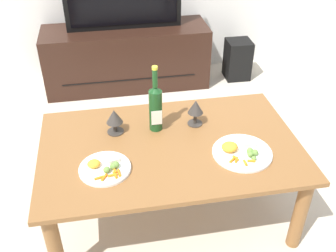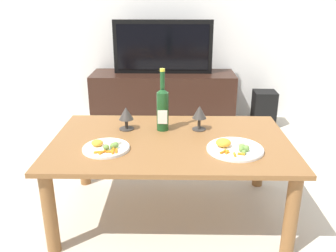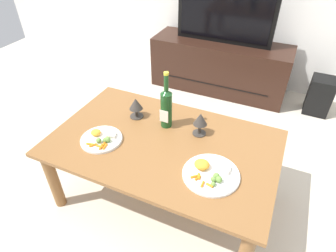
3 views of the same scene
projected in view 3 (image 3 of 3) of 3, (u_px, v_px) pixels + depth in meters
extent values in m
plane|color=beige|center=(164.00, 194.00, 1.98)|extent=(6.40, 6.40, 0.00)
cube|color=brown|center=(163.00, 143.00, 1.70)|extent=(1.33, 0.83, 0.03)
cylinder|color=brown|center=(53.00, 180.00, 1.79)|extent=(0.07, 0.07, 0.46)
cylinder|color=brown|center=(114.00, 120.00, 2.29)|extent=(0.07, 0.07, 0.46)
cylinder|color=brown|center=(267.00, 164.00, 1.90)|extent=(0.07, 0.07, 0.46)
cube|color=black|center=(219.00, 66.00, 2.99)|extent=(1.39, 0.44, 0.52)
cube|color=black|center=(212.00, 85.00, 2.90)|extent=(1.11, 0.01, 0.01)
cube|color=black|center=(225.00, 16.00, 2.68)|extent=(0.94, 0.04, 0.50)
cube|color=black|center=(224.00, 17.00, 2.66)|extent=(0.86, 0.01, 0.42)
cube|color=black|center=(320.00, 96.00, 2.69)|extent=(0.22, 0.22, 0.35)
cylinder|color=#19471E|center=(166.00, 110.00, 1.75)|extent=(0.07, 0.07, 0.23)
cone|color=#19471E|center=(166.00, 92.00, 1.67)|extent=(0.07, 0.07, 0.03)
cylinder|color=#19471E|center=(166.00, 83.00, 1.63)|extent=(0.03, 0.03, 0.10)
cylinder|color=yellow|center=(166.00, 73.00, 1.60)|extent=(0.03, 0.03, 0.02)
cube|color=silver|center=(164.00, 116.00, 1.73)|extent=(0.06, 0.00, 0.08)
cylinder|color=#38332D|center=(137.00, 116.00, 1.89)|extent=(0.09, 0.09, 0.01)
cylinder|color=#38332D|center=(136.00, 112.00, 1.87)|extent=(0.02, 0.02, 0.06)
cone|color=#38332D|center=(136.00, 104.00, 1.83)|extent=(0.09, 0.09, 0.08)
cylinder|color=#38332D|center=(199.00, 133.00, 1.75)|extent=(0.08, 0.08, 0.01)
cylinder|color=#38332D|center=(200.00, 128.00, 1.73)|extent=(0.02, 0.02, 0.07)
cone|color=#38332D|center=(200.00, 119.00, 1.68)|extent=(0.08, 0.08, 0.08)
cylinder|color=white|center=(102.00, 140.00, 1.70)|extent=(0.25, 0.25, 0.01)
torus|color=white|center=(101.00, 139.00, 1.69)|extent=(0.25, 0.25, 0.01)
ellipsoid|color=orange|center=(96.00, 133.00, 1.71)|extent=(0.06, 0.06, 0.03)
cube|color=beige|center=(111.00, 135.00, 1.70)|extent=(0.07, 0.06, 0.02)
cylinder|color=orange|center=(90.00, 144.00, 1.65)|extent=(0.05, 0.02, 0.01)
cylinder|color=orange|center=(93.00, 145.00, 1.64)|extent=(0.03, 0.04, 0.01)
cylinder|color=orange|center=(99.00, 146.00, 1.63)|extent=(0.05, 0.02, 0.01)
cylinder|color=orange|center=(105.00, 147.00, 1.63)|extent=(0.02, 0.05, 0.01)
cylinder|color=orange|center=(101.00, 147.00, 1.63)|extent=(0.02, 0.05, 0.01)
cylinder|color=orange|center=(105.00, 143.00, 1.65)|extent=(0.02, 0.05, 0.01)
sphere|color=olive|center=(108.00, 140.00, 1.66)|extent=(0.03, 0.03, 0.03)
sphere|color=olive|center=(99.00, 141.00, 1.66)|extent=(0.03, 0.03, 0.03)
sphere|color=olive|center=(105.00, 140.00, 1.66)|extent=(0.03, 0.03, 0.03)
sphere|color=olive|center=(106.00, 140.00, 1.66)|extent=(0.03, 0.03, 0.03)
cylinder|color=white|center=(211.00, 175.00, 1.47)|extent=(0.30, 0.30, 0.01)
torus|color=white|center=(211.00, 174.00, 1.47)|extent=(0.29, 0.29, 0.01)
ellipsoid|color=orange|center=(202.00, 164.00, 1.49)|extent=(0.08, 0.07, 0.04)
cube|color=beige|center=(224.00, 169.00, 1.49)|extent=(0.07, 0.06, 0.02)
cylinder|color=orange|center=(199.00, 176.00, 1.45)|extent=(0.03, 0.04, 0.01)
cylinder|color=orange|center=(194.00, 177.00, 1.45)|extent=(0.04, 0.03, 0.01)
cylinder|color=orange|center=(198.00, 178.00, 1.44)|extent=(0.03, 0.04, 0.01)
cylinder|color=orange|center=(203.00, 184.00, 1.41)|extent=(0.01, 0.04, 0.01)
cylinder|color=orange|center=(210.00, 185.00, 1.40)|extent=(0.04, 0.02, 0.01)
sphere|color=olive|center=(213.00, 184.00, 1.40)|extent=(0.02, 0.02, 0.02)
sphere|color=olive|center=(216.00, 176.00, 1.44)|extent=(0.03, 0.03, 0.03)
sphere|color=olive|center=(219.00, 179.00, 1.42)|extent=(0.03, 0.03, 0.03)
sphere|color=olive|center=(214.00, 179.00, 1.42)|extent=(0.03, 0.03, 0.03)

